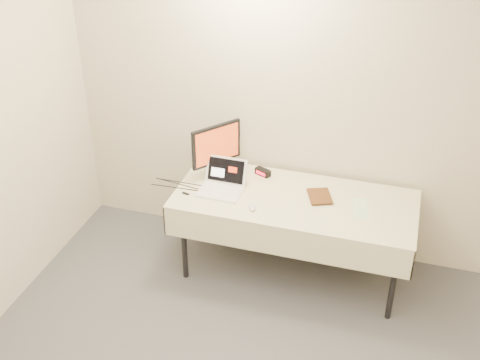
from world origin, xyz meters
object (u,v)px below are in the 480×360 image
(monitor, at_px, (216,147))
(table, at_px, (294,205))
(laptop, at_px, (223,183))
(book, at_px, (310,186))

(monitor, bearing_deg, table, -64.68)
(laptop, height_order, monitor, monitor)
(laptop, relative_size, monitor, 0.74)
(table, bearing_deg, monitor, 167.67)
(laptop, distance_m, book, 0.68)
(laptop, bearing_deg, book, 6.24)
(monitor, xyz_separation_m, book, (0.79, -0.12, -0.15))
(table, relative_size, laptop, 5.51)
(table, relative_size, monitor, 4.07)
(table, relative_size, book, 8.22)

